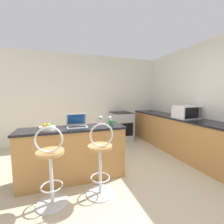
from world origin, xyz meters
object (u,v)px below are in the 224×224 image
wine_glass_short (101,118)px  mug_red (173,114)px  bar_stool_far (100,161)px  microwave (187,112)px  bar_stool_near (51,168)px  stove_range (121,126)px  laptop (77,123)px  wine_glass_tall (110,118)px  mug_green (111,122)px  fruit_bowl (47,127)px

wine_glass_short → mug_red: bearing=13.2°
mug_red → wine_glass_short: 2.12m
bar_stool_far → microwave: microwave is taller
bar_stool_near → stove_range: (1.89, 2.32, -0.06)m
laptop → microwave: microwave is taller
stove_range → wine_glass_tall: wine_glass_tall is taller
bar_stool_near → mug_red: 3.16m
mug_green → fruit_bowl: 1.05m
bar_stool_far → mug_red: bearing=28.0°
bar_stool_near → wine_glass_short: size_ratio=6.96×
bar_stool_far → wine_glass_tall: 0.90m
bar_stool_far → microwave: bearing=17.9°
bar_stool_near → mug_red: (2.89, 1.20, 0.43)m
bar_stool_near → mug_green: size_ratio=11.27×
laptop → microwave: bearing=2.5°
fruit_bowl → wine_glass_short: size_ratio=1.55×
mug_red → wine_glass_short: size_ratio=0.64×
mug_red → wine_glass_tall: wine_glass_tall is taller
mug_green → mug_red: 2.01m
microwave → mug_red: (0.05, 0.49, -0.10)m
bar_stool_far → mug_green: bar_stool_far is taller
bar_stool_far → wine_glass_tall: size_ratio=7.14×
microwave → stove_range: bearing=120.5°
mug_green → microwave: bearing=4.7°
wine_glass_tall → fruit_bowl: bearing=-170.4°
microwave → stove_range: (-0.95, 1.61, -0.59)m
laptop → stove_range: (1.50, 1.71, -0.50)m
laptop → fruit_bowl: bearing=-166.3°
mug_red → mug_green: bearing=-161.4°
mug_green → wine_glass_short: bearing=135.2°
bar_stool_near → wine_glass_short: (0.83, 0.71, 0.49)m
stove_range → wine_glass_tall: (-0.90, -1.65, 0.55)m
wine_glass_short → wine_glass_tall: bearing=-14.4°
bar_stool_near → wine_glass_short: bearing=40.7°
bar_stool_near → wine_glass_tall: (0.99, 0.67, 0.49)m
fruit_bowl → wine_glass_tall: (1.06, 0.18, 0.07)m
laptop → stove_range: size_ratio=0.37×
fruit_bowl → wine_glass_short: (0.89, 0.22, 0.07)m
bar_stool_near → mug_green: bearing=29.5°
mug_red → wine_glass_short: bearing=-166.8°
microwave → wine_glass_tall: bearing=-178.8°
microwave → mug_green: microwave is taller
mug_red → microwave: bearing=-96.4°
mug_green → fruit_bowl: size_ratio=0.40×
stove_range → wine_glass_short: 2.00m
bar_stool_far → bar_stool_near: bearing=180.0°
microwave → bar_stool_near: bearing=-165.9°
laptop → stove_range: 2.33m
fruit_bowl → wine_glass_tall: size_ratio=1.59×
mug_red → laptop: bearing=-166.6°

